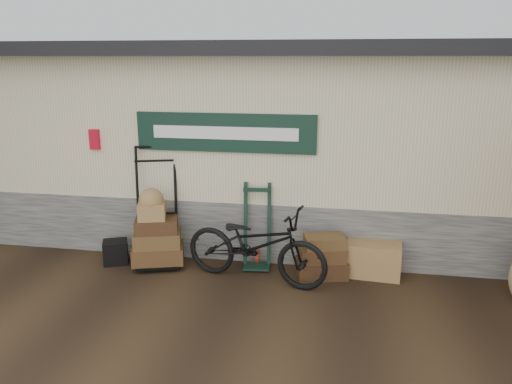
% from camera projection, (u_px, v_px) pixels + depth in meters
% --- Properties ---
extents(ground, '(80.00, 80.00, 0.00)m').
position_uv_depth(ground, '(232.00, 290.00, 6.61)').
color(ground, black).
rests_on(ground, ground).
extents(station_building, '(14.40, 4.10, 3.20)m').
position_uv_depth(station_building, '(265.00, 138.00, 8.79)').
color(station_building, '#4C4C47').
rests_on(station_building, ground).
extents(porter_trolley, '(1.04, 0.90, 1.77)m').
position_uv_depth(porter_trolley, '(157.00, 205.00, 7.31)').
color(porter_trolley, black).
rests_on(porter_trolley, ground).
extents(green_barrow, '(0.49, 0.43, 1.24)m').
position_uv_depth(green_barrow, '(257.00, 226.00, 7.22)').
color(green_barrow, black).
rests_on(green_barrow, ground).
extents(suitcase_stack, '(0.77, 0.59, 0.61)m').
position_uv_depth(suitcase_stack, '(322.00, 256.00, 6.96)').
color(suitcase_stack, '#382312').
rests_on(suitcase_stack, ground).
extents(wicker_hamper, '(0.78, 0.54, 0.48)m').
position_uv_depth(wicker_hamper, '(373.00, 258.00, 7.03)').
color(wicker_hamper, olive).
rests_on(wicker_hamper, ground).
extents(black_trunk, '(0.44, 0.41, 0.35)m').
position_uv_depth(black_trunk, '(116.00, 252.00, 7.44)').
color(black_trunk, black).
rests_on(black_trunk, ground).
extents(bicycle, '(1.14, 2.14, 1.18)m').
position_uv_depth(bicycle, '(256.00, 240.00, 6.74)').
color(bicycle, black).
rests_on(bicycle, ground).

